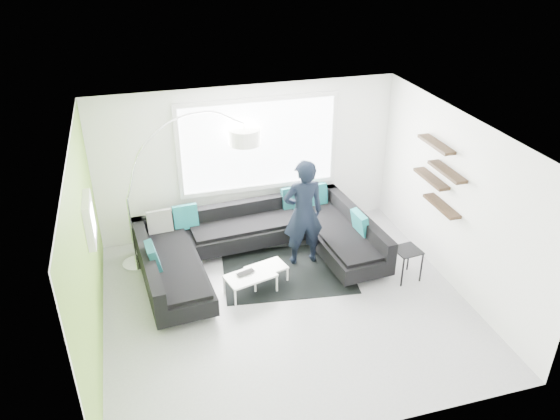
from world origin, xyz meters
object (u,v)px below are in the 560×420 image
object	(u,v)px
sectional_sofa	(259,248)
laptop	(247,274)
person	(303,213)
side_table	(406,264)
coffee_table	(259,278)
arc_lamp	(127,199)

from	to	relation	value
sectional_sofa	laptop	world-z (taller)	sectional_sofa
person	laptop	size ratio (longest dim) A/B	5.56
side_table	laptop	world-z (taller)	side_table
sectional_sofa	coffee_table	world-z (taller)	sectional_sofa
sectional_sofa	laptop	distance (m)	0.75
coffee_table	side_table	xyz separation A→B (m)	(2.39, -0.42, 0.11)
arc_lamp	person	bearing A→B (deg)	-20.32
side_table	coffee_table	bearing A→B (deg)	169.97
side_table	person	size ratio (longest dim) A/B	0.29
sectional_sofa	arc_lamp	distance (m)	2.32
person	laptop	xyz separation A→B (m)	(-1.12, -0.61, -0.61)
coffee_table	arc_lamp	bearing A→B (deg)	133.13
sectional_sofa	coffee_table	xyz separation A→B (m)	(-0.16, -0.57, -0.20)
side_table	laptop	distance (m)	2.62
person	laptop	distance (m)	1.41
arc_lamp	laptop	distance (m)	2.31
side_table	sectional_sofa	bearing A→B (deg)	156.05
person	arc_lamp	bearing A→B (deg)	-13.14
coffee_table	arc_lamp	distance (m)	2.49
laptop	sectional_sofa	bearing A→B (deg)	42.60
coffee_table	arc_lamp	xyz separation A→B (m)	(-1.88, 1.19, 1.12)
arc_lamp	side_table	distance (m)	4.68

